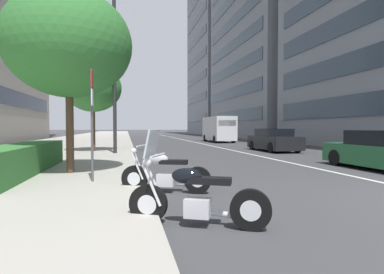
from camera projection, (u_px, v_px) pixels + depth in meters
The scene contains 13 objects.
sidewalk_right_plaza at pixel (84, 141), 32.72m from camera, with size 160.00×9.78×0.15m, color #A39E93.
lane_centre_stripe at pixel (179, 139), 39.96m from camera, with size 110.00×0.16×0.01m, color silver.
motorcycle_far_end_row at pixel (195, 198), 4.57m from camera, with size 1.05×2.01×1.46m.
motorcycle_by_sign_pole at pixel (165, 175), 6.95m from camera, with size 0.93×1.99×1.08m.
car_far_down_avenue at pixel (274, 141), 19.14m from camera, with size 4.11×1.90×1.41m.
delivery_van_ahead at pixel (219, 129), 31.18m from camera, with size 5.72×2.14×2.56m.
parking_sign_by_curb at pixel (92, 111), 7.50m from camera, with size 0.32×0.06×2.77m.
street_lamp_with_banners at pixel (122, 56), 15.85m from camera, with size 1.26×2.57×8.46m.
clipped_hedge_bed at pixel (21, 159), 8.91m from camera, with size 6.17×1.10×0.83m, color #337033.
street_tree_by_lamp_post at pixel (69, 45), 8.90m from camera, with size 3.64×3.64×5.32m.
street_tree_near_plaza_corner at pixel (93, 88), 17.27m from camera, with size 3.19×3.19×4.94m.
office_tower_far_left_down_avenue at pixel (292, 7), 45.65m from camera, with size 22.56×19.08×39.14m.
office_tower_mid_left at pixel (241, 35), 68.30m from camera, with size 19.70×20.90×44.30m.
Camera 1 is at (-4.40, 6.73, 1.49)m, focal length 28.52 mm.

